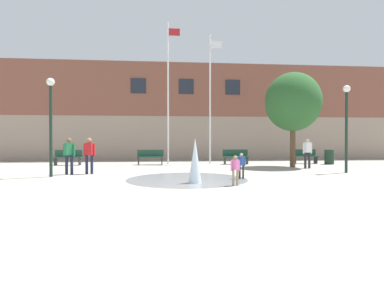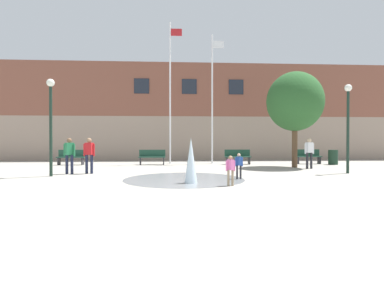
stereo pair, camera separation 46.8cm
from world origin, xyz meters
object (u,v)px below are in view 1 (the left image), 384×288
adult_in_red (89,153)px  adult_near_bench (69,153)px  flagpole_left (168,89)px  flagpole_right (211,95)px  park_bench_under_right_flagpole (236,156)px  child_in_fountain (235,168)px  lamp_post_left_lane (51,113)px  street_tree_near_building (293,102)px  child_with_pink_shirt (241,164)px  park_bench_near_trashcan (305,156)px  trash_can (329,157)px  adult_watching (307,151)px  lamp_post_right_lane (346,116)px  park_bench_far_left (68,157)px  park_bench_center (150,157)px

adult_in_red → adult_near_bench: (-0.82, -0.11, 0.00)m
flagpole_left → flagpole_right: size_ratio=1.09×
park_bench_under_right_flagpole → flagpole_left: flagpole_left is taller
child_in_fountain → lamp_post_left_lane: 7.80m
child_in_fountain → street_tree_near_building: bearing=117.0°
child_with_pink_shirt → flagpole_right: size_ratio=0.12×
child_in_fountain → park_bench_near_trashcan: bearing=116.7°
adult_near_bench → trash_can: bearing=152.2°
adult_watching → adult_in_red: size_ratio=1.00×
child_in_fountain → lamp_post_right_lane: (5.96, 3.39, 2.02)m
park_bench_far_left → adult_near_bench: adult_near_bench is taller
park_bench_near_trashcan → lamp_post_left_lane: size_ratio=0.40×
park_bench_center → child_in_fountain: size_ratio=1.62×
park_bench_near_trashcan → flagpole_left: 9.68m
adult_near_bench → trash_can: size_ratio=1.77×
trash_can → child_with_pink_shirt: bearing=-138.3°
flagpole_left → child_in_fountain: bearing=-77.6°
park_bench_far_left → adult_near_bench: bearing=-72.1°
park_bench_far_left → lamp_post_right_lane: (14.02, -5.48, 2.12)m
adult_watching → park_bench_center: bearing=-38.1°
trash_can → street_tree_near_building: (-3.12, -1.73, 3.15)m
park_bench_far_left → flagpole_left: size_ratio=0.18×
adult_in_red → flagpole_left: bearing=-104.8°
adult_in_red → street_tree_near_building: bearing=-148.4°
lamp_post_right_lane → park_bench_far_left: bearing=158.7°
park_bench_near_trashcan → adult_in_red: (-12.22, -4.90, 0.45)m
park_bench_far_left → street_tree_near_building: bearing=-10.8°
adult_near_bench → lamp_post_right_lane: size_ratio=0.40×
child_in_fountain → adult_in_red: 6.85m
park_bench_under_right_flagpole → adult_near_bench: (-8.53, -4.93, 0.45)m
park_bench_center → trash_can: bearing=-3.0°
adult_near_bench → flagpole_right: size_ratio=0.19×
adult_near_bench → street_tree_near_building: (11.19, 2.60, 2.66)m
adult_in_red → flagpole_right: bearing=-120.6°
trash_can → lamp_post_right_lane: bearing=-111.9°
adult_in_red → flagpole_left: (3.54, 5.49, 3.79)m
park_bench_center → flagpole_left: 4.44m
adult_in_red → street_tree_near_building: (10.37, 2.49, 2.66)m
child_in_fountain → child_with_pink_shirt: size_ratio=1.00×
adult_near_bench → lamp_post_left_lane: lamp_post_left_lane is taller
park_bench_near_trashcan → child_in_fountain: size_ratio=1.62×
lamp_post_right_lane → park_bench_near_trashcan: bearing=83.2°
flagpole_left → lamp_post_left_lane: flagpole_left is taller
child_in_fountain → adult_near_bench: bearing=-147.2°
park_bench_near_trashcan → trash_can: bearing=-28.1°
adult_near_bench → child_with_pink_shirt: adult_near_bench is taller
park_bench_far_left → park_bench_under_right_flagpole: size_ratio=1.00×
flagpole_left → street_tree_near_building: size_ratio=1.71×
adult_in_red → flagpole_left: flagpole_left is taller
park_bench_center → adult_in_red: adult_in_red is taller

